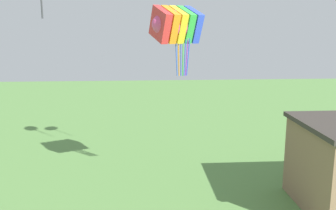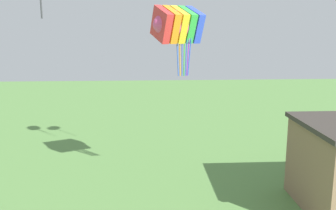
{
  "view_description": "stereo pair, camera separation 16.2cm",
  "coord_description": "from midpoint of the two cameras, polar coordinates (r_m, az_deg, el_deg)",
  "views": [
    {
      "loc": [
        -1.01,
        -5.53,
        9.03
      ],
      "look_at": [
        0.0,
        8.74,
        6.09
      ],
      "focal_mm": 40.0,
      "sensor_mm": 36.0,
      "label": 1
    },
    {
      "loc": [
        -0.85,
        -5.54,
        9.03
      ],
      "look_at": [
        0.0,
        8.74,
        6.09
      ],
      "focal_mm": 40.0,
      "sensor_mm": 36.0,
      "label": 2
    }
  ],
  "objects": [
    {
      "name": "kite_rainbow_parafoil",
      "position": [
        20.08,
        1.02,
        12.17
      ],
      "size": [
        3.34,
        2.94,
        3.7
      ],
      "color": "#E54C8C"
    }
  ]
}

